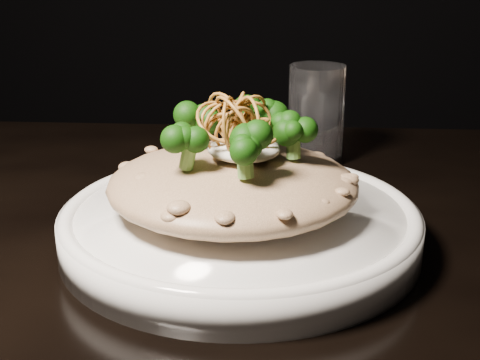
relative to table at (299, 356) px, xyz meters
name	(u,v)px	position (x,y,z in m)	size (l,w,h in m)	color
table	(299,356)	(0.00, 0.00, 0.00)	(1.10, 0.80, 0.75)	black
plate	(240,227)	(-0.05, 0.03, 0.10)	(0.29, 0.29, 0.03)	white
risotto	(233,184)	(-0.06, 0.03, 0.13)	(0.20, 0.20, 0.04)	brown
broccoli	(239,129)	(-0.05, 0.03, 0.18)	(0.13, 0.13, 0.05)	black
cheese	(244,149)	(-0.05, 0.03, 0.16)	(0.06, 0.06, 0.02)	silver
shallots	(238,115)	(-0.05, 0.03, 0.19)	(0.06, 0.06, 0.04)	brown
drinking_glass	(316,115)	(0.02, 0.25, 0.14)	(0.06, 0.06, 0.11)	white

